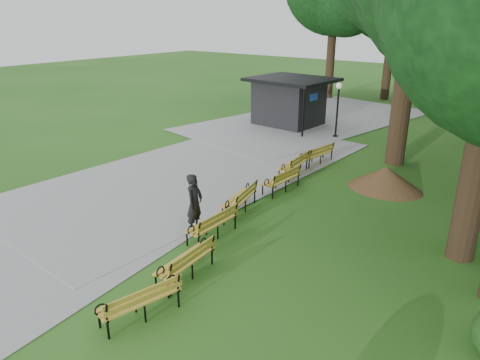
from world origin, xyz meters
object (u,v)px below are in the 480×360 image
Objects in this scene: kiosk at (289,101)px; bench_4 at (281,179)px; person at (195,203)px; lamp_post at (338,98)px; dirt_mound at (386,178)px; bench_1 at (185,261)px; bench_0 at (139,300)px; bench_6 at (317,154)px; bench_2 at (212,223)px; bench_3 at (239,199)px; bench_5 at (293,164)px.

kiosk is 10.60m from bench_4.
lamp_post is (-1.60, 12.45, 1.18)m from person.
bench_1 is at bearing -100.84° from dirt_mound.
bench_0 is 1.00× the size of bench_6.
person is at bearing -82.66° from lamp_post.
bench_6 is at bearing -170.22° from bench_4.
bench_3 is (-0.50, 1.93, 0.00)m from bench_2.
dirt_mound is 5.79m from bench_3.
bench_2 and bench_5 have the same top height.
bench_0 is 3.89m from bench_2.
bench_6 is at bearing 163.51° from dirt_mound.
person is 0.95× the size of bench_5.
person reaches higher than bench_5.
bench_4 is at bearing -18.15° from person.
bench_2 is at bearing -63.07° from kiosk.
person is 0.63× the size of lamp_post.
bench_6 is at bearing -157.08° from bench_0.
bench_4 is (5.39, -9.08, -0.94)m from kiosk.
lamp_post is 12.75m from bench_2.
bench_4 is at bearing 11.54° from bench_5.
person reaches higher than bench_6.
bench_3 and bench_4 have the same top height.
bench_5 is (-0.96, 6.06, 0.00)m from bench_2.
bench_5 is at bearing -53.00° from kiosk.
kiosk reaches higher than bench_3.
bench_6 is (-1.75, 9.84, 0.00)m from bench_1.
lamp_post is at bearing -7.54° from person.
dirt_mound is at bearing -49.32° from lamp_post.
bench_0 and bench_6 have the same top height.
kiosk reaches higher than person.
bench_1 is at bearing 4.88° from bench_3.
lamp_post reaches higher than person.
person is 2.52m from bench_1.
person is at bearing -1.26° from bench_4.
person is at bearing -147.88° from bench_1.
person is 0.80m from bench_2.
dirt_mound is 1.22× the size of bench_2.
bench_3 is (-1.36, 3.91, 0.00)m from bench_1.
bench_2 is (-1.21, 3.70, 0.00)m from bench_0.
bench_3 is at bearing -61.67° from kiosk.
bench_0 is (7.00, -17.08, -0.94)m from kiosk.
bench_4 is (-1.26, 6.27, 0.00)m from bench_1.
person is 0.95× the size of bench_4.
bench_6 is (-2.10, 11.57, 0.00)m from bench_0.
bench_3 is at bearing -0.37° from bench_4.
bench_2 and bench_6 have the same top height.
lamp_post is at bearing -173.21° from bench_1.
bench_1 is 1.00× the size of bench_6.
person is at bearing -115.00° from dirt_mound.
person is 12.60m from lamp_post.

